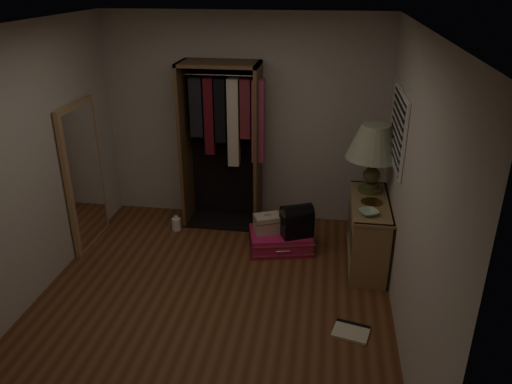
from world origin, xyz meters
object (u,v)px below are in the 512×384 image
Objects in this scene: train_case at (268,223)px; table_lamp at (375,143)px; white_jug at (176,224)px; console_bookshelf at (368,229)px; black_bag at (297,220)px; pink_suitcase at (280,240)px; open_wardrobe at (225,131)px; floor_mirror at (84,176)px.

table_lamp reaches higher than train_case.
console_bookshelf is at bearing -9.54° from white_jug.
train_case is 0.89× the size of black_bag.
pink_suitcase is (-0.98, 0.12, -0.29)m from console_bookshelf.
open_wardrobe is at bearing 121.13° from black_bag.
floor_mirror reaches higher than table_lamp.
pink_suitcase is (0.76, -0.62, -1.11)m from open_wardrobe.
white_jug is (-2.32, 0.39, -0.31)m from console_bookshelf.
console_bookshelf is 0.95m from table_lamp.
table_lamp is (0.00, 0.25, 0.91)m from console_bookshelf.
console_bookshelf is 0.66× the size of floor_mirror.
black_bag reaches higher than pink_suitcase.
table_lamp is at bearing -3.53° from white_jug.
open_wardrobe is (-1.74, 0.74, 0.82)m from console_bookshelf.
console_bookshelf is 3.06× the size of train_case.
console_bookshelf is 1.46× the size of table_lamp.
black_bag is at bearing 2.53° from floor_mirror.
pink_suitcase is 0.36m from black_bag.
floor_mirror is at bearing -175.11° from table_lamp.
pink_suitcase is 1.37m from white_jug.
open_wardrobe is 2.68× the size of table_lamp.
table_lamp is (1.75, -0.49, 0.09)m from open_wardrobe.
black_bag is 2.12× the size of white_jug.
train_case is at bearing -173.31° from table_lamp.
white_jug is (-1.53, 0.31, -0.33)m from black_bag.
floor_mirror reaches higher than console_bookshelf.
floor_mirror is 2.18m from train_case.
train_case is at bearing -13.03° from white_jug.
table_lamp reaches higher than black_bag.
console_bookshelf reaches higher than pink_suitcase.
black_bag is (0.34, -0.04, 0.09)m from train_case.
train_case is at bearing 169.66° from pink_suitcase.
floor_mirror is at bearing 160.43° from train_case.
table_lamp is 3.94× the size of white_jug.
console_bookshelf is 2.06m from open_wardrobe.
table_lamp is at bearing -5.58° from pink_suitcase.
floor_mirror is at bearing -179.45° from console_bookshelf.
black_bag is at bearing -29.68° from train_case.
table_lamp is at bearing -15.76° from open_wardrobe.
pink_suitcase is at bearing 142.88° from black_bag.
console_bookshelf is 0.79m from black_bag.
table_lamp is (0.98, 0.13, 1.20)m from pink_suitcase.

